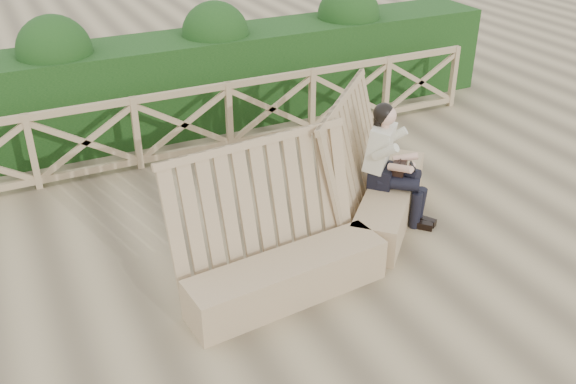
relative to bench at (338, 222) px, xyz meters
name	(u,v)px	position (x,y,z in m)	size (l,w,h in m)	color
ground	(288,284)	(-0.80, -0.31, -0.40)	(60.00, 60.00, 0.00)	brown
bench	(338,222)	(0.00, 0.00, 0.00)	(3.95, 2.37, 1.60)	#987D57
woman	(390,160)	(0.95, 0.40, 0.41)	(0.84, 0.93, 1.54)	black
guardrail	(184,125)	(-0.80, 3.19, 0.15)	(10.10, 0.09, 1.10)	#82674C
hedge	(160,87)	(-0.80, 4.39, 0.35)	(12.00, 1.20, 1.50)	black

